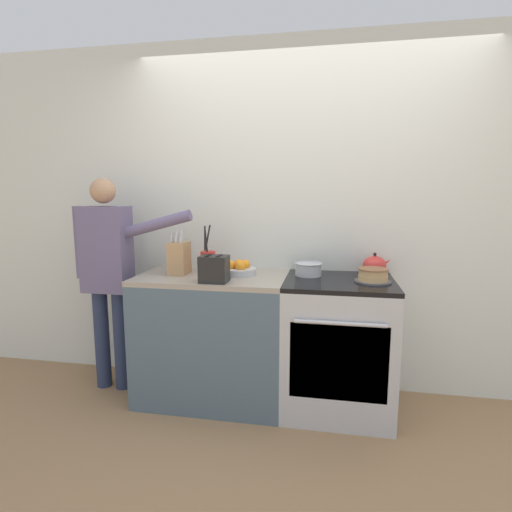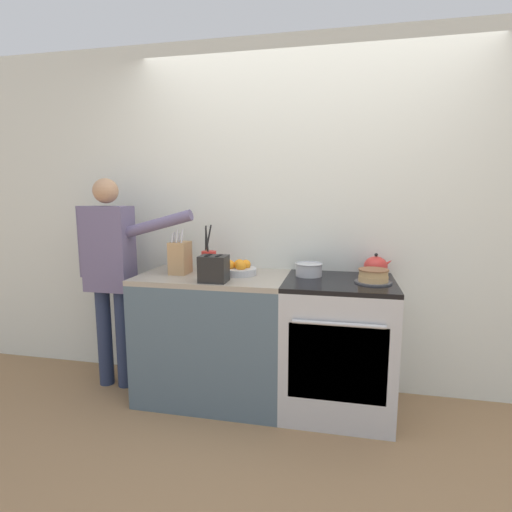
# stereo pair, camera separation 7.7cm
# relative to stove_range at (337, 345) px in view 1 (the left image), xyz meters

# --- Properties ---
(ground_plane) EXTENTS (16.00, 16.00, 0.00)m
(ground_plane) POSITION_rel_stove_range_xyz_m (-0.26, -0.32, -0.46)
(ground_plane) COLOR #93704C
(wall_back) EXTENTS (8.00, 0.04, 2.60)m
(wall_back) POSITION_rel_stove_range_xyz_m (-0.26, 0.34, 0.84)
(wall_back) COLOR silver
(wall_back) RESTS_ON ground_plane
(counter_cabinet) EXTENTS (1.04, 0.64, 0.91)m
(counter_cabinet) POSITION_rel_stove_range_xyz_m (-0.88, 0.00, -0.00)
(counter_cabinet) COLOR #4C6070
(counter_cabinet) RESTS_ON ground_plane
(stove_range) EXTENTS (0.72, 0.67, 0.91)m
(stove_range) POSITION_rel_stove_range_xyz_m (0.00, 0.00, 0.00)
(stove_range) COLOR #B7BABF
(stove_range) RESTS_ON ground_plane
(layer_cake) EXTENTS (0.23, 0.23, 0.09)m
(layer_cake) POSITION_rel_stove_range_xyz_m (0.21, -0.03, 0.50)
(layer_cake) COLOR #4C4C51
(layer_cake) RESTS_ON stove_range
(tea_kettle) EXTENTS (0.20, 0.16, 0.16)m
(tea_kettle) POSITION_rel_stove_range_xyz_m (0.24, 0.20, 0.52)
(tea_kettle) COLOR red
(tea_kettle) RESTS_ON stove_range
(mixing_bowl) EXTENTS (0.19, 0.19, 0.09)m
(mixing_bowl) POSITION_rel_stove_range_xyz_m (-0.21, 0.10, 0.50)
(mixing_bowl) COLOR #B7BABF
(mixing_bowl) RESTS_ON stove_range
(knife_block) EXTENTS (0.12, 0.16, 0.33)m
(knife_block) POSITION_rel_stove_range_xyz_m (-1.13, -0.00, 0.57)
(knife_block) COLOR tan
(knife_block) RESTS_ON counter_cabinet
(utensil_crock) EXTENTS (0.11, 0.11, 0.35)m
(utensil_crock) POSITION_rel_stove_range_xyz_m (-0.94, 0.09, 0.54)
(utensil_crock) COLOR red
(utensil_crock) RESTS_ON counter_cabinet
(fruit_bowl) EXTENTS (0.24, 0.24, 0.11)m
(fruit_bowl) POSITION_rel_stove_range_xyz_m (-0.70, 0.05, 0.50)
(fruit_bowl) COLOR #B7BABF
(fruit_bowl) RESTS_ON counter_cabinet
(toaster) EXTENTS (0.19, 0.14, 0.18)m
(toaster) POSITION_rel_stove_range_xyz_m (-0.80, -0.21, 0.54)
(toaster) COLOR black
(toaster) RESTS_ON counter_cabinet
(milk_carton) EXTENTS (0.07, 0.07, 0.22)m
(milk_carton) POSITION_rel_stove_range_xyz_m (-1.22, 0.23, 0.56)
(milk_carton) COLOR white
(milk_carton) RESTS_ON counter_cabinet
(person_baker) EXTENTS (0.92, 0.20, 1.59)m
(person_baker) POSITION_rel_stove_range_xyz_m (-1.68, -0.00, 0.49)
(person_baker) COLOR #283351
(person_baker) RESTS_ON ground_plane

